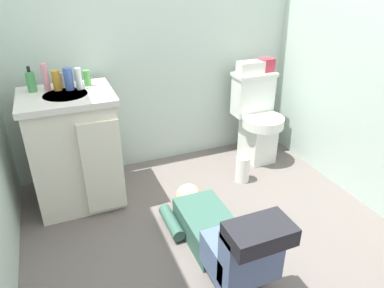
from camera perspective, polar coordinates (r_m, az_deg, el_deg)
The scene contains 15 objects.
ground_plane at distance 2.38m, azimuth 3.37°, elevation -14.71°, with size 2.82×3.17×0.04m, color #635B56.
wall_back at distance 2.85m, azimuth -6.21°, elevation 19.61°, with size 2.48×0.08×2.40m, color #B4C9BC.
toilet at distance 3.11m, azimuth 10.39°, elevation 4.04°, with size 0.36×0.46×0.75m.
vanity_cabinet at distance 2.59m, azimuth -18.36°, elevation -0.72°, with size 0.60×0.53×0.82m.
faucet at distance 2.56m, azimuth -20.24°, elevation 9.68°, with size 0.02×0.02×0.10m, color silver.
person_plumber at distance 2.11m, azimuth 4.63°, elevation -14.30°, with size 0.39×1.06×0.52m.
tissue_box at distance 3.03m, azimuth 9.43°, elevation 12.11°, with size 0.22×0.11×0.10m, color silver.
toiletry_bag at distance 3.10m, azimuth 11.87°, elevation 12.37°, with size 0.12×0.09×0.11m, color #B22D3F.
soap_dispenser at distance 2.54m, azimuth -24.56°, elevation 9.18°, with size 0.06×0.06×0.17m.
bottle_pink at distance 2.51m, azimuth -22.56°, elevation 9.89°, with size 0.04×0.04×0.18m, color pink.
bottle_amber at distance 2.50m, azimuth -21.01°, elevation 9.56°, with size 0.05×0.05×0.13m, color #C28B29.
bottle_blue at distance 2.48m, azimuth -19.31°, elevation 9.89°, with size 0.06×0.06×0.15m, color #4768BA.
bottle_clear at distance 2.47m, azimuth -17.83°, elevation 9.99°, with size 0.04×0.04×0.14m, color silver.
bottle_green at distance 2.54m, azimuth -16.57°, elevation 10.16°, with size 0.05×0.05×0.11m, color #4D9C44.
paper_towel_roll at distance 2.85m, azimuth 8.17°, elevation -4.00°, with size 0.11×0.11×0.22m, color white.
Camera 1 is at (-0.79, -1.59, 1.57)m, focal length 33.04 mm.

